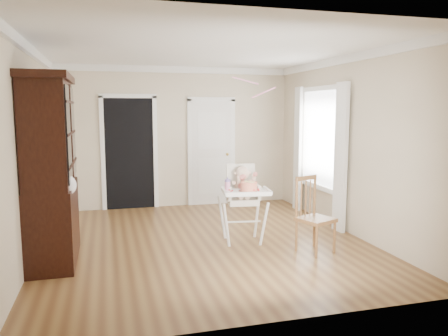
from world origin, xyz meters
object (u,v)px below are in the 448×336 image
object	(u,v)px
cake	(249,187)
high_chair	(243,194)
dining_chair	(314,217)
sippy_cup	(228,184)
china_cabinet	(51,170)

from	to	relation	value
cake	high_chair	bearing A→B (deg)	89.98
cake	dining_chair	world-z (taller)	dining_chair
sippy_cup	dining_chair	size ratio (longest dim) A/B	0.19
high_chair	china_cabinet	distance (m)	2.56
china_cabinet	sippy_cup	bearing A→B (deg)	0.83
sippy_cup	dining_chair	distance (m)	1.24
sippy_cup	cake	bearing A→B (deg)	-33.97
sippy_cup	china_cabinet	xyz separation A→B (m)	(-2.26, -0.03, 0.29)
sippy_cup	china_cabinet	distance (m)	2.28
china_cabinet	dining_chair	xyz separation A→B (m)	(3.30, -0.51, -0.68)
high_chair	cake	bearing A→B (deg)	-82.55
cake	dining_chair	size ratio (longest dim) A/B	0.29
dining_chair	sippy_cup	bearing A→B (deg)	130.89
dining_chair	china_cabinet	bearing A→B (deg)	149.65
cake	dining_chair	xyz separation A→B (m)	(0.79, -0.37, -0.38)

